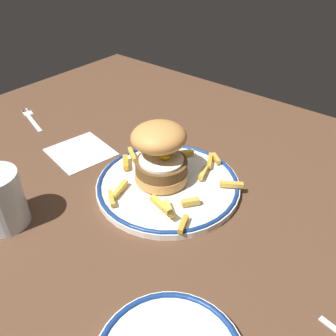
% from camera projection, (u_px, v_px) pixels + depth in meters
% --- Properties ---
extents(ground_plane, '(1.35, 0.96, 0.04)m').
position_uv_depth(ground_plane, '(187.00, 203.00, 0.67)').
color(ground_plane, '#523624').
extents(dinner_plate, '(0.27, 0.27, 0.02)m').
position_uv_depth(dinner_plate, '(168.00, 184.00, 0.67)').
color(dinner_plate, white).
rests_on(dinner_plate, ground_plane).
extents(burger, '(0.12, 0.12, 0.11)m').
position_uv_depth(burger, '(160.00, 152.00, 0.64)').
color(burger, '#CD8F49').
rests_on(burger, dinner_plate).
extents(fries_pile, '(0.25, 0.25, 0.03)m').
position_uv_depth(fries_pile, '(169.00, 175.00, 0.66)').
color(fries_pile, gold).
rests_on(fries_pile, dinner_plate).
extents(water_glass, '(0.08, 0.08, 0.10)m').
position_uv_depth(water_glass, '(0.00, 202.00, 0.57)').
color(water_glass, silver).
rests_on(water_glass, ground_plane).
extents(fork, '(0.14, 0.05, 0.00)m').
position_uv_depth(fork, '(31.00, 119.00, 0.89)').
color(fork, silver).
rests_on(fork, ground_plane).
extents(napkin, '(0.14, 0.14, 0.00)m').
position_uv_depth(napkin, '(81.00, 152.00, 0.77)').
color(napkin, silver).
rests_on(napkin, ground_plane).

